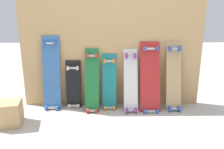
{
  "coord_description": "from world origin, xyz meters",
  "views": [
    {
      "loc": [
        -0.04,
        -2.76,
        1.2
      ],
      "look_at": [
        0.0,
        -0.07,
        0.44
      ],
      "focal_mm": 36.91,
      "sensor_mm": 36.0,
      "label": 1
    }
  ],
  "objects": [
    {
      "name": "skateboard_green",
      "position": [
        -0.25,
        -0.09,
        0.34
      ],
      "size": [
        0.17,
        0.3,
        0.81
      ],
      "color": "#1E7238",
      "rests_on": "ground"
    },
    {
      "name": "skateboard_natural",
      "position": [
        0.76,
        -0.07,
        0.38
      ],
      "size": [
        0.18,
        0.28,
        0.89
      ],
      "color": "tan",
      "rests_on": "ground"
    },
    {
      "name": "skateboard_black",
      "position": [
        -0.48,
        -0.0,
        0.26
      ],
      "size": [
        0.19,
        0.14,
        0.66
      ],
      "color": "black",
      "rests_on": "ground"
    },
    {
      "name": "skateboard_blue",
      "position": [
        -0.74,
        -0.04,
        0.42
      ],
      "size": [
        0.21,
        0.21,
        0.97
      ],
      "color": "#386BAD",
      "rests_on": "ground"
    },
    {
      "name": "ground_plane",
      "position": [
        0.0,
        0.0,
        0.0
      ],
      "size": [
        12.0,
        12.0,
        0.0
      ],
      "primitive_type": "plane",
      "color": "#B2AAA0"
    },
    {
      "name": "plywood_wall_panel",
      "position": [
        0.0,
        0.07,
        0.7
      ],
      "size": [
        2.24,
        0.04,
        1.41
      ],
      "primitive_type": "cube",
      "color": "tan",
      "rests_on": "ground"
    },
    {
      "name": "skateboard_teal",
      "position": [
        -0.03,
        -0.04,
        0.3
      ],
      "size": [
        0.17,
        0.21,
        0.75
      ],
      "color": "#197A7F",
      "rests_on": "ground"
    },
    {
      "name": "skateboard_white",
      "position": [
        0.23,
        -0.09,
        0.34
      ],
      "size": [
        0.17,
        0.31,
        0.8
      ],
      "color": "silver",
      "rests_on": "ground"
    },
    {
      "name": "skateboard_red",
      "position": [
        0.46,
        -0.1,
        0.38
      ],
      "size": [
        0.24,
        0.32,
        0.9
      ],
      "color": "#B22626",
      "rests_on": "ground"
    },
    {
      "name": "wooden_crate",
      "position": [
        -1.11,
        -0.49,
        0.13
      ],
      "size": [
        0.3,
        0.3,
        0.26
      ],
      "primitive_type": "cube",
      "rotation": [
        0.0,
        0.0,
        0.18
      ],
      "color": "tan",
      "rests_on": "ground"
    }
  ]
}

